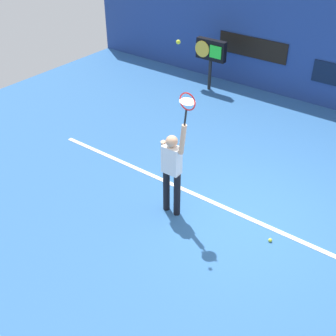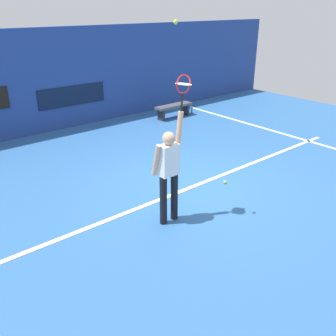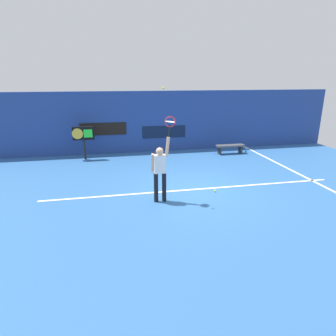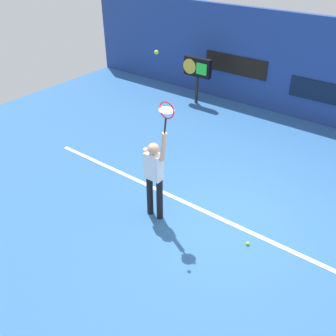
{
  "view_description": "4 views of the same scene",
  "coord_description": "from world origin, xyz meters",
  "views": [
    {
      "loc": [
        2.54,
        -5.99,
        5.42
      ],
      "look_at": [
        -1.41,
        -0.75,
        0.97
      ],
      "focal_mm": 46.12,
      "sensor_mm": 36.0,
      "label": 1
    },
    {
      "loc": [
        -5.01,
        -5.2,
        3.6
      ],
      "look_at": [
        -1.28,
        -0.71,
        1.02
      ],
      "focal_mm": 39.73,
      "sensor_mm": 36.0,
      "label": 2
    },
    {
      "loc": [
        -2.71,
        -8.87,
        3.64
      ],
      "look_at": [
        -1.03,
        -0.56,
        0.99
      ],
      "focal_mm": 31.11,
      "sensor_mm": 36.0,
      "label": 3
    },
    {
      "loc": [
        2.47,
        -5.31,
        5.0
      ],
      "look_at": [
        -1.1,
        -0.61,
        1.16
      ],
      "focal_mm": 39.78,
      "sensor_mm": 36.0,
      "label": 4
    }
  ],
  "objects": [
    {
      "name": "ground_plane",
      "position": [
        0.0,
        0.0,
        0.0
      ],
      "size": [
        18.0,
        18.0,
        0.0
      ],
      "primitive_type": "plane",
      "color": "#2D609E"
    },
    {
      "name": "sponsor_banner_portside",
      "position": [
        -3.0,
        5.5,
        1.24
      ],
      "size": [
        2.2,
        0.03,
        0.6
      ],
      "primitive_type": "cube",
      "color": "black"
    },
    {
      "name": "court_baseline",
      "position": [
        0.0,
        -0.05,
        0.01
      ],
      "size": [
        10.0,
        0.1,
        0.01
      ],
      "primitive_type": "cube",
      "color": "white",
      "rests_on": "ground_plane"
    },
    {
      "name": "tennis_player",
      "position": [
        -1.31,
        -0.76,
        1.01
      ],
      "size": [
        0.55,
        0.31,
        1.99
      ],
      "color": "black",
      "rests_on": "ground_plane"
    },
    {
      "name": "tennis_racket",
      "position": [
        -1.01,
        -0.76,
        2.4
      ],
      "size": [
        0.35,
        0.27,
        0.62
      ],
      "color": "black"
    },
    {
      "name": "tennis_ball",
      "position": [
        -1.2,
        -0.78,
        3.36
      ],
      "size": [
        0.07,
        0.07,
        0.07
      ],
      "primitive_type": "sphere",
      "color": "#CCE033"
    },
    {
      "name": "scoreboard_clock",
      "position": [
        -3.88,
        4.61,
        1.17
      ],
      "size": [
        0.96,
        0.2,
        1.53
      ],
      "color": "black",
      "rests_on": "ground_plane"
    },
    {
      "name": "spare_ball",
      "position": [
        0.6,
        -0.38,
        0.03
      ],
      "size": [
        0.07,
        0.07,
        0.07
      ],
      "primitive_type": "sphere",
      "color": "#CCE033",
      "rests_on": "ground_plane"
    }
  ]
}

